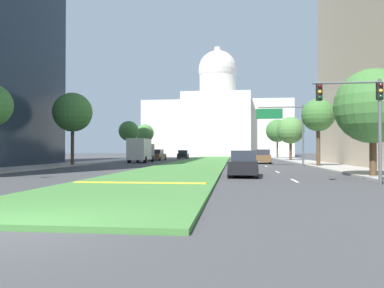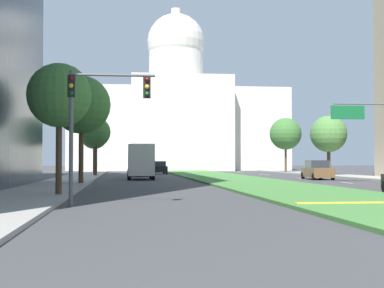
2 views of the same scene
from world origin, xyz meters
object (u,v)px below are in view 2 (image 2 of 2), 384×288
object	(u,v)px
capitol_building	(176,120)
street_tree_left_distant	(94,136)
street_tree_right_far	(329,134)
sedan_midblock	(317,171)
sedan_far_horizon	(158,168)
street_tree_left_mid	(81,105)
sedan_distant	(140,169)
traffic_light_near_left	(94,107)
overhead_guide_sign	(368,125)
street_tree_left_near	(59,96)
street_tree_left_far	(95,133)
box_truck_delivery	(141,161)
street_tree_right_distant	(286,134)

from	to	relation	value
capitol_building	street_tree_left_distant	distance (m)	31.65
street_tree_right_far	sedan_midblock	world-z (taller)	street_tree_right_far
street_tree_left_distant	sedan_far_horizon	size ratio (longest dim) A/B	1.61
street_tree_left_mid	sedan_distant	size ratio (longest dim) A/B	1.70
traffic_light_near_left	sedan_far_horizon	bearing A→B (deg)	83.87
street_tree_left_distant	overhead_guide_sign	bearing A→B (deg)	-54.70
street_tree_left_near	street_tree_left_distant	world-z (taller)	street_tree_left_distant
street_tree_left_far	sedan_distant	xyz separation A→B (m)	(4.78, 0.01, -3.92)
capitol_building	sedan_distant	size ratio (longest dim) A/B	8.37
capitol_building	overhead_guide_sign	bearing A→B (deg)	-80.78
street_tree_left_distant	box_truck_delivery	bearing A→B (deg)	-77.47
street_tree_left_near	sedan_midblock	size ratio (longest dim) A/B	1.34
traffic_light_near_left	sedan_midblock	xyz separation A→B (m)	(18.82, 28.86, -2.97)
overhead_guide_sign	street_tree_left_mid	world-z (taller)	street_tree_left_mid
traffic_light_near_left	sedan_distant	distance (m)	40.73
street_tree_left_mid	street_tree_left_far	bearing A→B (deg)	90.17
traffic_light_near_left	box_truck_delivery	world-z (taller)	traffic_light_near_left
sedan_midblock	sedan_far_horizon	size ratio (longest dim) A/B	1.11
street_tree_left_near	box_truck_delivery	bearing A→B (deg)	79.49
street_tree_right_far	sedan_far_horizon	distance (m)	22.27
sedan_distant	box_truck_delivery	bearing A→B (deg)	-91.03
overhead_guide_sign	sedan_midblock	distance (m)	8.13
capitol_building	sedan_midblock	size ratio (longest dim) A/B	8.02
sedan_distant	street_tree_right_distant	bearing A→B (deg)	37.18
street_tree_left_far	street_tree_right_far	xyz separation A→B (m)	(25.75, -1.07, -0.06)
street_tree_left_near	sedan_distant	size ratio (longest dim) A/B	1.40
street_tree_left_mid	street_tree_right_distant	size ratio (longest dim) A/B	1.01
overhead_guide_sign	box_truck_delivery	distance (m)	20.21
capitol_building	traffic_light_near_left	size ratio (longest dim) A/B	7.40
street_tree_left_far	sedan_far_horizon	distance (m)	13.92
street_tree_left_distant	sedan_distant	xyz separation A→B (m)	(5.65, -14.63, -4.23)
street_tree_left_mid	street_tree_right_far	xyz separation A→B (m)	(25.69, 20.31, -1.00)
street_tree_right_distant	sedan_far_horizon	distance (m)	19.42
traffic_light_near_left	overhead_guide_sign	size ratio (longest dim) A/B	0.80
street_tree_left_far	street_tree_right_distant	xyz separation A→B (m)	(25.69, 15.87, 0.74)
capitol_building	street_tree_right_distant	xyz separation A→B (m)	(13.02, -27.06, -3.82)
sedan_far_horizon	street_tree_left_far	bearing A→B (deg)	-124.11
overhead_guide_sign	sedan_distant	world-z (taller)	overhead_guide_sign
overhead_guide_sign	street_tree_right_far	xyz separation A→B (m)	(3.10, 17.52, 0.07)
capitol_building	sedan_far_horizon	bearing A→B (deg)	-99.24
sedan_midblock	street_tree_left_mid	bearing A→B (deg)	-154.80
street_tree_left_far	street_tree_left_distant	size ratio (longest dim) A/B	0.93
street_tree_left_near	street_tree_left_mid	size ratio (longest dim) A/B	0.82
sedan_distant	capitol_building	bearing A→B (deg)	79.58
sedan_midblock	sedan_far_horizon	distance (m)	26.29
overhead_guide_sign	sedan_midblock	xyz separation A→B (m)	(-1.89, 6.94, -3.79)
street_tree_left_near	street_tree_left_mid	world-z (taller)	street_tree_left_mid
street_tree_left_mid	sedan_distant	bearing A→B (deg)	77.57
street_tree_left_distant	sedan_midblock	world-z (taller)	street_tree_left_distant
street_tree_right_far	street_tree_left_mid	bearing A→B (deg)	-141.66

